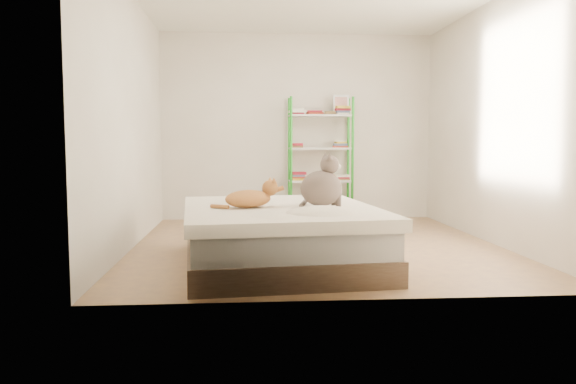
{
  "coord_description": "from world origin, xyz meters",
  "views": [
    {
      "loc": [
        -0.75,
        -5.83,
        1.08
      ],
      "look_at": [
        -0.35,
        -0.64,
        0.62
      ],
      "focal_mm": 35.0,
      "sensor_mm": 36.0,
      "label": 1
    }
  ],
  "objects": [
    {
      "name": "room",
      "position": [
        0.0,
        0.0,
        1.3
      ],
      "size": [
        3.81,
        4.21,
        2.61
      ],
      "color": "tan",
      "rests_on": "ground"
    },
    {
      "name": "shelf_unit",
      "position": [
        0.31,
        1.88,
        0.89
      ],
      "size": [
        0.88,
        0.36,
        1.74
      ],
      "color": "green",
      "rests_on": "ground"
    },
    {
      "name": "bed",
      "position": [
        -0.45,
        -0.94,
        0.26
      ],
      "size": [
        1.83,
        2.19,
        0.52
      ],
      "rotation": [
        0.0,
        0.0,
        0.1
      ],
      "color": "brown",
      "rests_on": "ground"
    },
    {
      "name": "grey_cat",
      "position": [
        -0.08,
        -0.97,
        0.75
      ],
      "size": [
        0.47,
        0.42,
        0.45
      ],
      "primitive_type": null,
      "rotation": [
        0.0,
        0.0,
        1.82
      ],
      "color": "#685C54",
      "rests_on": "bed"
    },
    {
      "name": "white_bin",
      "position": [
        -0.54,
        1.54,
        0.18
      ],
      "size": [
        0.36,
        0.34,
        0.35
      ],
      "rotation": [
        0.0,
        0.0,
        -0.24
      ],
      "color": "white",
      "rests_on": "ground"
    },
    {
      "name": "orange_cat",
      "position": [
        -0.72,
        -1.04,
        0.62
      ],
      "size": [
        0.55,
        0.41,
        0.2
      ],
      "primitive_type": null,
      "rotation": [
        0.0,
        0.0,
        0.36
      ],
      "color": "gold",
      "rests_on": "bed"
    },
    {
      "name": "cardboard_box",
      "position": [
        0.07,
        0.88,
        0.16
      ],
      "size": [
        0.48,
        0.46,
        0.37
      ],
      "rotation": [
        0.0,
        0.0,
        -0.06
      ],
      "color": "#A67755",
      "rests_on": "ground"
    }
  ]
}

